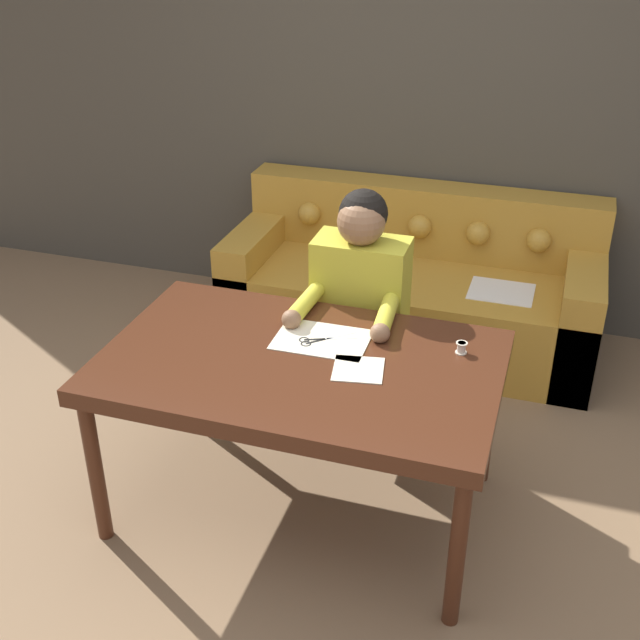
{
  "coord_description": "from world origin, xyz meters",
  "views": [
    {
      "loc": [
        0.75,
        -2.32,
        2.31
      ],
      "look_at": [
        -0.08,
        0.27,
        0.82
      ],
      "focal_mm": 45.0,
      "sensor_mm": 36.0,
      "label": 1
    }
  ],
  "objects": [
    {
      "name": "ground_plane",
      "position": [
        0.0,
        0.0,
        0.0
      ],
      "size": [
        16.0,
        16.0,
        0.0
      ],
      "primitive_type": "plane",
      "color": "#846647"
    },
    {
      "name": "wall_back",
      "position": [
        0.0,
        2.07,
        1.3
      ],
      "size": [
        8.0,
        0.06,
        2.6
      ],
      "color": "#474238",
      "rests_on": "ground_plane"
    },
    {
      "name": "dining_table",
      "position": [
        -0.11,
        0.13,
        0.66
      ],
      "size": [
        1.51,
        0.93,
        0.72
      ],
      "color": "#472314",
      "rests_on": "ground_plane"
    },
    {
      "name": "couch",
      "position": [
        0.02,
        1.66,
        0.3
      ],
      "size": [
        2.0,
        0.82,
        0.83
      ],
      "color": "#B7842D",
      "rests_on": "ground_plane"
    },
    {
      "name": "person",
      "position": [
        -0.04,
        0.74,
        0.61
      ],
      "size": [
        0.45,
        0.58,
        1.19
      ],
      "color": "#33281E",
      "rests_on": "ground_plane"
    },
    {
      "name": "pattern_paper_main",
      "position": [
        -0.08,
        0.29,
        0.73
      ],
      "size": [
        0.37,
        0.27,
        0.0
      ],
      "color": "beige",
      "rests_on": "dining_table"
    },
    {
      "name": "pattern_paper_offcut",
      "position": [
        0.12,
        0.12,
        0.73
      ],
      "size": [
        0.21,
        0.21,
        0.0
      ],
      "color": "beige",
      "rests_on": "dining_table"
    },
    {
      "name": "scissors",
      "position": [
        -0.09,
        0.28,
        0.73
      ],
      "size": [
        0.23,
        0.18,
        0.01
      ],
      "color": "silver",
      "rests_on": "dining_table"
    },
    {
      "name": "thread_spool",
      "position": [
        0.46,
        0.36,
        0.75
      ],
      "size": [
        0.04,
        0.04,
        0.05
      ],
      "color": "beige",
      "rests_on": "dining_table"
    }
  ]
}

